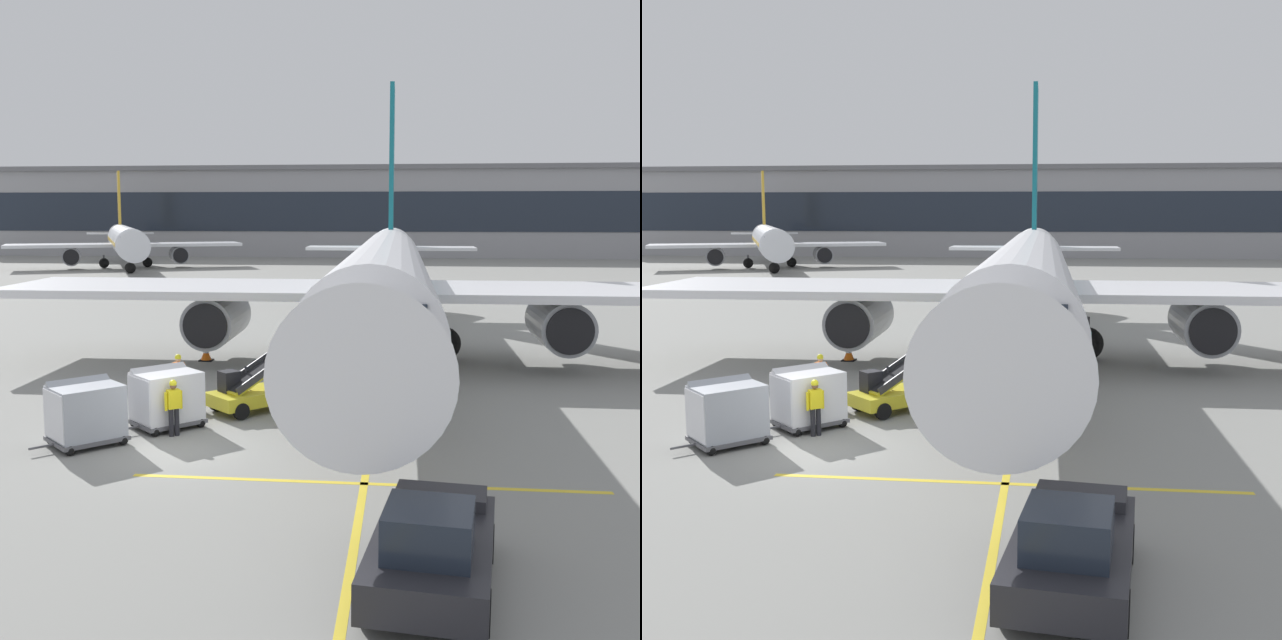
% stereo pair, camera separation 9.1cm
% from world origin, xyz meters
% --- Properties ---
extents(ground_plane, '(600.00, 600.00, 0.00)m').
position_xyz_m(ground_plane, '(0.00, 0.00, 0.00)').
color(ground_plane, gray).
extents(parked_airplane, '(34.10, 43.76, 14.84)m').
position_xyz_m(parked_airplane, '(5.51, 14.09, 3.73)').
color(parked_airplane, white).
rests_on(parked_airplane, ground).
extents(belt_loader, '(4.57, 4.63, 3.13)m').
position_xyz_m(belt_loader, '(1.61, 5.20, 0.88)').
color(belt_loader, gold).
rests_on(belt_loader, ground).
extents(baggage_cart_lead, '(2.54, 2.55, 1.91)m').
position_xyz_m(baggage_cart_lead, '(-1.02, 2.51, 1.00)').
color(baggage_cart_lead, '#515156').
rests_on(baggage_cart_lead, ground).
extents(baggage_cart_second, '(2.54, 2.55, 1.91)m').
position_xyz_m(baggage_cart_second, '(-2.78, 0.41, 1.00)').
color(baggage_cart_second, '#515156').
rests_on(baggage_cart_second, ground).
extents(pushback_tug, '(2.63, 4.63, 1.83)m').
position_xyz_m(pushback_tug, '(6.99, -7.54, 0.83)').
color(pushback_tug, '#232328').
rests_on(pushback_tug, ground).
extents(ground_crew_by_loader, '(0.47, 0.42, 1.74)m').
position_xyz_m(ground_crew_by_loader, '(-0.49, 1.56, 1.00)').
color(ground_crew_by_loader, black).
rests_on(ground_crew_by_loader, ground).
extents(ground_crew_by_carts, '(0.56, 0.31, 1.74)m').
position_xyz_m(ground_crew_by_carts, '(-1.57, 5.76, 1.00)').
color(ground_crew_by_carts, black).
rests_on(ground_crew_by_carts, ground).
extents(safety_cone_engine_keepout, '(0.61, 0.61, 0.69)m').
position_xyz_m(safety_cone_engine_keepout, '(-2.61, 13.62, 0.33)').
color(safety_cone_engine_keepout, black).
rests_on(safety_cone_engine_keepout, ground).
extents(apron_guidance_line_lead_in, '(0.20, 110.00, 0.01)m').
position_xyz_m(apron_guidance_line_lead_in, '(5.48, 13.28, 0.00)').
color(apron_guidance_line_lead_in, yellow).
rests_on(apron_guidance_line_lead_in, ground).
extents(apron_guidance_line_stop_bar, '(12.00, 0.20, 0.01)m').
position_xyz_m(apron_guidance_line_stop_bar, '(5.52, -2.05, 0.00)').
color(apron_guidance_line_stop_bar, yellow).
rests_on(apron_guidance_line_stop_bar, ground).
extents(terminal_building, '(137.47, 20.36, 13.66)m').
position_xyz_m(terminal_building, '(7.39, 105.87, 6.78)').
color(terminal_building, '#939399').
rests_on(terminal_building, ground).
extents(distant_airplane, '(27.58, 34.89, 12.29)m').
position_xyz_m(distant_airplane, '(-27.44, 71.28, 3.24)').
color(distant_airplane, silver).
rests_on(distant_airplane, ground).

